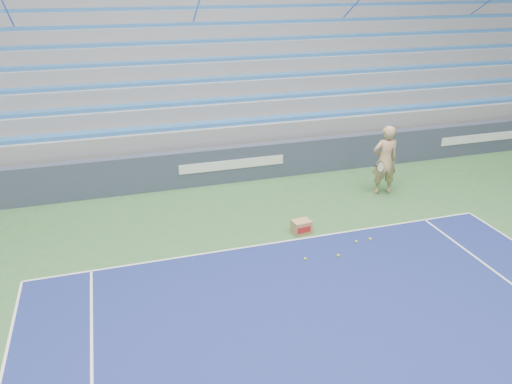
% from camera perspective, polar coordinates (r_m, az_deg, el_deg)
% --- Properties ---
extents(sponsor_barrier, '(30.00, 0.32, 1.10)m').
position_cam_1_polar(sponsor_barrier, '(15.06, -2.85, 3.18)').
color(sponsor_barrier, '#363E52').
rests_on(sponsor_barrier, ground).
extents(bleachers, '(31.00, 9.15, 7.30)m').
position_cam_1_polar(bleachers, '(20.00, -7.16, 13.58)').
color(bleachers, gray).
rests_on(bleachers, ground).
extents(tennis_player, '(1.00, 0.90, 2.02)m').
position_cam_1_polar(tennis_player, '(14.50, 14.51, 3.53)').
color(tennis_player, tan).
rests_on(tennis_player, ground).
extents(ball_box, '(0.47, 0.38, 0.33)m').
position_cam_1_polar(ball_box, '(12.23, 5.21, -3.98)').
color(ball_box, '#AA8052').
rests_on(ball_box, ground).
extents(tennis_ball_0, '(0.07, 0.07, 0.07)m').
position_cam_1_polar(tennis_ball_0, '(12.22, 12.91, -5.26)').
color(tennis_ball_0, '#BDDB2C').
rests_on(tennis_ball_0, ground).
extents(tennis_ball_1, '(0.07, 0.07, 0.07)m').
position_cam_1_polar(tennis_ball_1, '(11.19, 5.64, -7.62)').
color(tennis_ball_1, '#BDDB2C').
rests_on(tennis_ball_1, ground).
extents(tennis_ball_2, '(0.07, 0.07, 0.07)m').
position_cam_1_polar(tennis_ball_2, '(11.41, 9.36, -7.17)').
color(tennis_ball_2, '#BDDB2C').
rests_on(tennis_ball_2, ground).
extents(tennis_ball_3, '(0.07, 0.07, 0.07)m').
position_cam_1_polar(tennis_ball_3, '(12.04, 11.38, -5.57)').
color(tennis_ball_3, '#BDDB2C').
rests_on(tennis_ball_3, ground).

